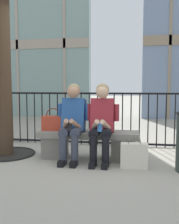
% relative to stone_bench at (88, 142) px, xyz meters
% --- Properties ---
extents(ground_plane, '(60.00, 60.00, 0.00)m').
position_rel_stone_bench_xyz_m(ground_plane, '(0.00, 0.00, -0.27)').
color(ground_plane, '#A8A091').
extents(stone_bench, '(1.60, 0.44, 0.45)m').
position_rel_stone_bench_xyz_m(stone_bench, '(0.00, 0.00, 0.00)').
color(stone_bench, gray).
rests_on(stone_bench, ground).
extents(seated_person_with_phone, '(0.52, 0.66, 1.21)m').
position_rel_stone_bench_xyz_m(seated_person_with_phone, '(-0.23, -0.13, 0.38)').
color(seated_person_with_phone, '#383D4C').
rests_on(seated_person_with_phone, ground).
extents(seated_person_companion, '(0.52, 0.66, 1.21)m').
position_rel_stone_bench_xyz_m(seated_person_companion, '(0.23, -0.13, 0.38)').
color(seated_person_companion, black).
rests_on(seated_person_companion, ground).
extents(handbag_on_bench, '(0.36, 0.17, 0.37)m').
position_rel_stone_bench_xyz_m(handbag_on_bench, '(-0.58, -0.01, 0.30)').
color(handbag_on_bench, '#B23823').
rests_on(handbag_on_bench, stone_bench).
extents(shopping_bag, '(0.38, 0.16, 0.47)m').
position_rel_stone_bench_xyz_m(shopping_bag, '(0.73, -0.37, -0.09)').
color(shopping_bag, beige).
rests_on(shopping_bag, ground).
extents(plaza_railing, '(7.58, 0.04, 1.05)m').
position_rel_stone_bench_xyz_m(plaza_railing, '(0.00, 1.02, 0.26)').
color(plaza_railing, black).
rests_on(plaza_railing, ground).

